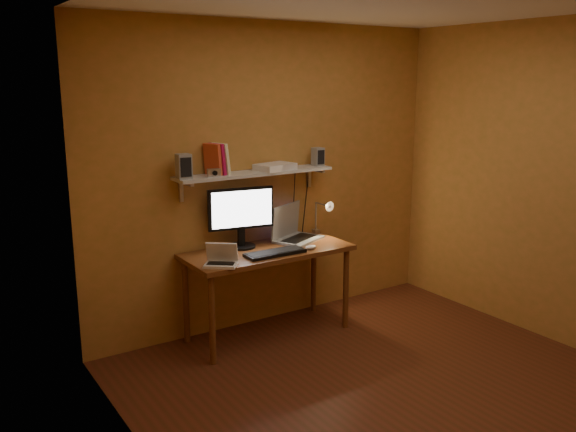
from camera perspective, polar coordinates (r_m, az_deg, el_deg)
room at (r=4.04m, az=10.31°, el=0.70°), size 3.44×3.24×2.64m
desk at (r=5.06m, az=-1.90°, el=-4.08°), size 1.40×0.60×0.75m
wall_shelf at (r=5.07m, az=-3.10°, el=4.00°), size 1.40×0.25×0.21m
monitor at (r=5.04m, az=-4.43°, el=0.16°), size 0.55×0.27×0.50m
laptop at (r=5.31m, az=0.44°, el=-1.38°), size 0.50×0.44×0.31m
netbook at (r=4.63m, az=-6.25°, el=-4.01°), size 0.29×0.28×0.18m
keyboard at (r=4.88m, az=-1.22°, el=-3.48°), size 0.51×0.18×0.03m
mouse at (r=5.04m, az=2.15°, el=-2.93°), size 0.10×0.06×0.03m
desk_lamp at (r=5.44m, az=3.34°, el=0.33°), size 0.09×0.23×0.38m
speaker_left at (r=4.75m, az=-9.73°, el=4.60°), size 0.12×0.12×0.19m
speaker_right at (r=5.40m, az=2.82°, el=5.57°), size 0.09×0.09×0.16m
books at (r=4.90m, az=-6.70°, el=5.31°), size 0.18×0.18×0.25m
shelf_camera at (r=4.82m, az=-6.92°, el=4.05°), size 0.11×0.06×0.06m
router at (r=5.14m, az=-1.22°, el=4.63°), size 0.36×0.28×0.05m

